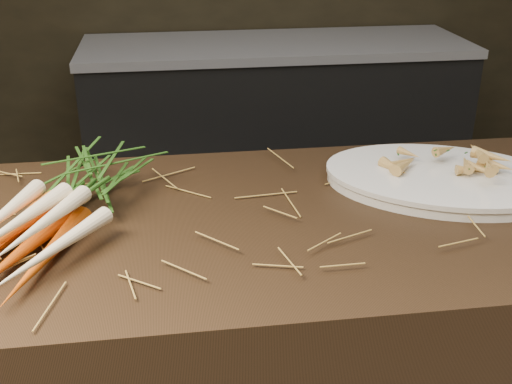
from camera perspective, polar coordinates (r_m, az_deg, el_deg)
The scene contains 5 objects.
back_counter at distance 3.21m, azimuth 1.67°, elevation 5.87°, with size 1.82×0.62×0.84m.
straw_bedding at distance 1.26m, azimuth 2.61°, elevation -1.65°, with size 1.40×0.60×0.02m, color olive, non-canonical shape.
root_veg_bunch at distance 1.27m, azimuth -16.39°, elevation -0.50°, with size 0.36×0.58×0.10m.
serving_platter at distance 1.44m, azimuth 16.24°, elevation 0.98°, with size 0.50×0.33×0.03m, color white, non-canonical shape.
roasted_veg_heap at distance 1.42m, azimuth 16.43°, elevation 2.48°, with size 0.24×0.18×0.06m, color #B58038, non-canonical shape.
Camera 1 is at (-0.21, -0.81, 1.48)m, focal length 45.00 mm.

